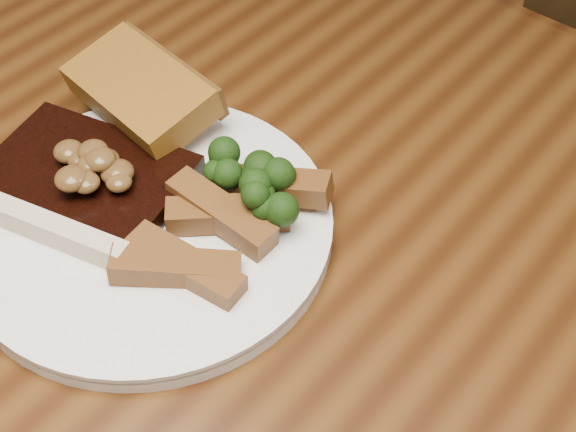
# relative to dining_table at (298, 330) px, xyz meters

# --- Properties ---
(dining_table) EXTENTS (1.60, 0.90, 0.75)m
(dining_table) POSITION_rel_dining_table_xyz_m (0.00, 0.00, 0.00)
(dining_table) COLOR #44260D
(dining_table) RESTS_ON ground
(plate) EXTENTS (0.32, 0.32, 0.01)m
(plate) POSITION_rel_dining_table_xyz_m (-0.10, -0.05, 0.10)
(plate) COLOR white
(plate) RESTS_ON dining_table
(steak) EXTENTS (0.17, 0.15, 0.02)m
(steak) POSITION_rel_dining_table_xyz_m (-0.16, -0.06, 0.12)
(steak) COLOR black
(steak) RESTS_ON plate
(steak_bone) EXTENTS (0.17, 0.06, 0.02)m
(steak_bone) POSITION_rel_dining_table_xyz_m (-0.16, -0.11, 0.12)
(steak_bone) COLOR #C5B598
(steak_bone) RESTS_ON plate
(mushroom_pile) EXTENTS (0.07, 0.07, 0.03)m
(mushroom_pile) POSITION_rel_dining_table_xyz_m (-0.15, -0.05, 0.14)
(mushroom_pile) COLOR brown
(mushroom_pile) RESTS_ON steak
(garlic_bread) EXTENTS (0.13, 0.08, 0.03)m
(garlic_bread) POSITION_rel_dining_table_xyz_m (-0.18, 0.02, 0.12)
(garlic_bread) COLOR #8F5C1A
(garlic_bread) RESTS_ON plate
(potato_wedges) EXTENTS (0.11, 0.11, 0.02)m
(potato_wedges) POSITION_rel_dining_table_xyz_m (-0.04, -0.03, 0.12)
(potato_wedges) COLOR brown
(potato_wedges) RESTS_ON plate
(broccoli_cluster) EXTENTS (0.07, 0.07, 0.04)m
(broccoli_cluster) POSITION_rel_dining_table_xyz_m (-0.05, 0.02, 0.12)
(broccoli_cluster) COLOR black
(broccoli_cluster) RESTS_ON plate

